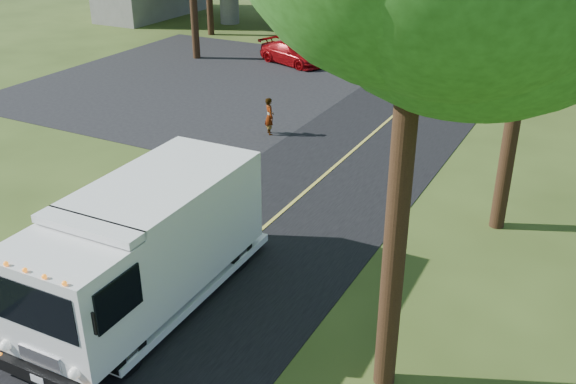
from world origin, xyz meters
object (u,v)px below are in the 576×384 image
Objects in this scene: step_van at (146,244)px; traffic_signal at (348,4)px; pedestrian at (269,116)px; red_sedan at (292,53)px.

traffic_signal is at bearing 101.19° from step_van.
step_van is (5.42, -25.04, -1.53)m from traffic_signal.
traffic_signal is 13.68m from pedestrian.
step_van is 1.70× the size of red_sedan.
red_sedan is at bearing -132.05° from traffic_signal.
pedestrian is at bearing -80.59° from traffic_signal.
step_van reaches higher than red_sedan.
red_sedan is at bearing -22.22° from pedestrian.
traffic_signal is 4.30m from red_sedan.
pedestrian is (2.20, -13.28, -2.42)m from traffic_signal.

